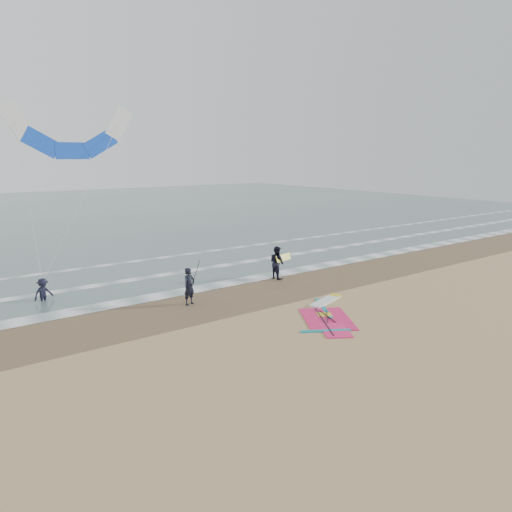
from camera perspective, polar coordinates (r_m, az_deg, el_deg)
ground at (r=19.34m, az=9.30°, el=-8.90°), size 120.00×120.00×0.00m
sea_water at (r=62.43m, az=-23.43°, el=4.94°), size 120.00×80.00×0.02m
wet_sand_band at (r=23.71m, az=-0.94°, el=-4.70°), size 120.00×5.00×0.01m
foam_waterline at (r=27.34m, az=-6.23°, el=-2.40°), size 120.00×9.15×0.02m
windsurf_rig at (r=20.92m, az=8.95°, el=-7.13°), size 4.84×4.59×0.12m
person_standing at (r=21.97m, az=-8.34°, el=-3.78°), size 0.76×0.62×1.80m
person_walking at (r=26.36m, az=2.63°, el=-0.82°), size 0.77×0.97×1.92m
person_wading at (r=24.58m, az=-25.11°, el=-3.47°), size 1.10×0.86×1.50m
held_pole at (r=21.99m, az=-7.67°, el=-2.61°), size 0.17×0.86×1.82m
carried_kiteboard at (r=26.47m, az=3.45°, el=-0.20°), size 1.30×0.51×0.39m
surf_kite at (r=27.49m, az=-22.11°, el=13.69°), size 7.02×3.27×8.85m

